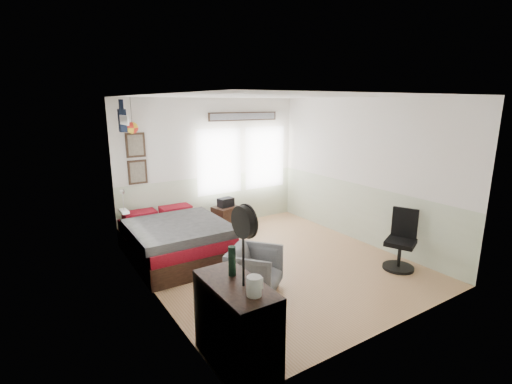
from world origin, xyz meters
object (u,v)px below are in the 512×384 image
at_px(nightstand, 226,218).
at_px(armchair, 255,270).
at_px(dresser, 236,324).
at_px(task_chair, 401,245).
at_px(bed, 175,239).

bearing_deg(nightstand, armchair, -122.33).
relative_size(armchair, nightstand, 1.38).
relative_size(dresser, task_chair, 1.03).
bearing_deg(armchair, nightstand, 31.13).
distance_m(nightstand, task_chair, 3.49).
distance_m(dresser, task_chair, 3.39).
relative_size(dresser, armchair, 1.45).
bearing_deg(dresser, task_chair, 9.37).
relative_size(bed, task_chair, 2.15).
bearing_deg(armchair, dresser, -168.78).
height_order(bed, dresser, dresser).
height_order(bed, nightstand, bed).
distance_m(dresser, nightstand, 4.15).
xyz_separation_m(bed, dresser, (-0.44, -2.91, 0.13)).
distance_m(armchair, task_chair, 2.45).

